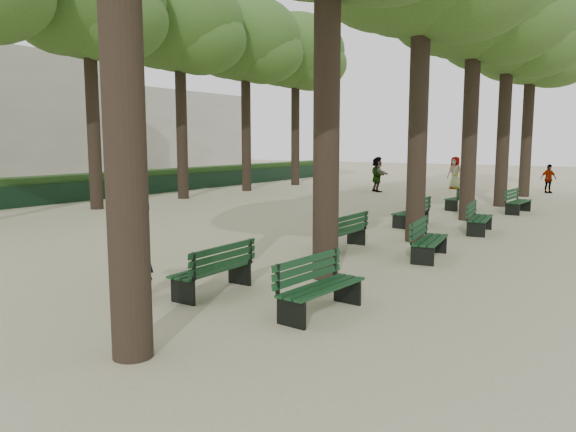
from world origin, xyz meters
The scene contains 23 objects.
ground centered at (0.00, 0.00, 0.00)m, with size 120.00×120.00×0.00m, color #B3AE87.
tree_central_4 centered at (1.50, 18.00, 7.65)m, with size 6.00×6.00×9.95m.
tree_central_5 centered at (1.50, 23.00, 7.65)m, with size 6.00×6.00×9.95m.
tree_far_2 centered at (-12.00, 8.00, 8.14)m, with size 6.00×6.00×10.45m.
tree_far_3 centered at (-12.00, 13.00, 8.14)m, with size 6.00×6.00×10.45m.
tree_far_4 centered at (-12.00, 18.00, 8.14)m, with size 6.00×6.00×10.45m.
tree_far_5 centered at (-12.00, 23.00, 8.14)m, with size 6.00×6.00×10.45m.
bench_left_0 centered at (0.37, 0.87, 0.27)m, with size 0.58×1.80×0.92m.
bench_left_1 centered at (0.37, 5.89, 0.27)m, with size 0.58×1.80×0.92m.
bench_left_2 centered at (0.37, 10.66, 0.27)m, with size 0.71×1.84×0.92m.
bench_left_3 centered at (0.37, 15.99, 0.27)m, with size 0.77×1.85×0.92m.
bench_right_0 centered at (2.63, 0.87, 0.27)m, with size 0.72×1.84×0.92m.
bench_right_1 centered at (2.63, 5.97, 0.27)m, with size 0.81×1.86×0.92m.
bench_right_2 centered at (2.63, 10.41, 0.27)m, with size 0.79×1.86×0.92m.
bench_right_3 centered at (2.63, 15.98, 0.27)m, with size 0.69×1.83×0.92m.
man_with_map centered at (-0.45, -0.11, 0.87)m, with size 0.73×0.78×1.74m.
pedestrian_e centered at (-5.70, 21.40, 0.93)m, with size 1.73×0.37×1.87m, color #262628.
pedestrian_a centered at (-8.08, 26.90, 0.86)m, with size 0.84×0.35×1.73m, color #262628.
pedestrian_c centered at (2.20, 25.62, 0.77)m, with size 0.90×0.31×1.53m, color #262628.
pedestrian_d centered at (-2.74, 25.58, 0.93)m, with size 0.91×0.37×1.85m, color #262628.
fence centered at (-15.00, 11.00, 0.45)m, with size 0.08×42.00×0.90m, color black.
hedge centered at (-15.70, 11.00, 0.60)m, with size 1.20×42.00×1.20m, color #1F4417.
building_far centered at (-33.00, 30.00, 3.50)m, with size 12.00×16.00×7.00m, color #B7B2A3.
Camera 1 is at (6.96, -6.68, 2.76)m, focal length 35.00 mm.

